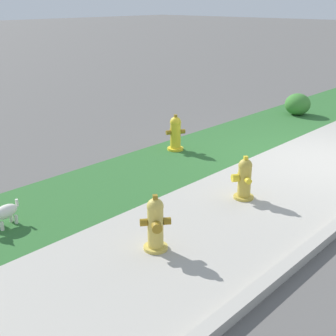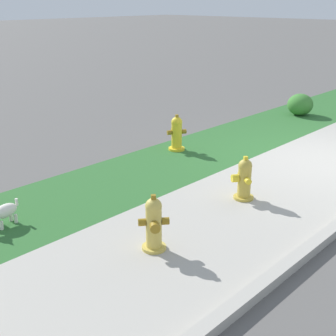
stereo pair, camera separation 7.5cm
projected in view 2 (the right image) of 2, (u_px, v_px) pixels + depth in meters
name	position (u px, v px, depth m)	size (l,w,h in m)	color
ground_plane	(330.00, 162.00, 8.72)	(120.00, 120.00, 0.00)	#5B5956
sidewalk_pavement	(330.00, 162.00, 8.72)	(18.00, 2.39, 0.01)	#ADA89E
grass_verge	(234.00, 140.00, 10.11)	(18.00, 1.95, 0.01)	#2D662D
fire_hydrant_across_street	(177.00, 133.00, 9.33)	(0.38, 0.37, 0.73)	yellow
fire_hydrant_far_end	(244.00, 179.00, 7.02)	(0.35, 0.36, 0.68)	gold
fire_hydrant_by_grass_verge	(154.00, 224.00, 5.58)	(0.34, 0.34, 0.72)	gold
small_white_dog	(2.00, 212.00, 6.20)	(0.52, 0.25, 0.37)	silver
shrub_bush_near_lamp	(300.00, 105.00, 12.17)	(0.66, 0.66, 0.56)	#3D7F33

